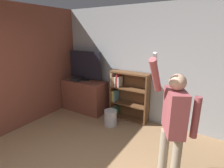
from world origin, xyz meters
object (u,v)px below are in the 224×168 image
television (85,65)px  game_console (76,80)px  bookshelf (126,95)px  waste_bin (110,118)px  person (174,120)px

television → game_console: size_ratio=4.12×
bookshelf → waste_bin: 0.69m
television → person: person is taller
television → game_console: television is taller
television → game_console: (-0.18, -0.21, -0.37)m
person → bookshelf: bearing=-161.4°
game_console → waste_bin: size_ratio=0.69×
television → person: size_ratio=0.55×
waste_bin → bookshelf: bearing=75.3°
game_console → person: bearing=-21.5°
bookshelf → waste_bin: size_ratio=3.28×
game_console → person: (2.81, -1.11, 0.09)m
television → bookshelf: 1.36m
game_console → bookshelf: (1.37, 0.32, -0.28)m
game_console → waste_bin: 1.44m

